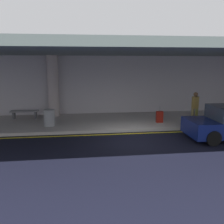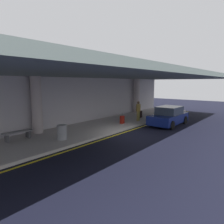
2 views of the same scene
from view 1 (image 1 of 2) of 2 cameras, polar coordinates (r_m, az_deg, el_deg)
name	(u,v)px [view 1 (image 1 of 2)]	position (r m, az deg, el deg)	size (l,w,h in m)	color
ground_plane	(134,138)	(11.56, 5.09, -5.92)	(60.00, 60.00, 0.00)	black
sidewalk	(123,121)	(14.48, 2.48, -2.06)	(26.00, 4.20, 0.15)	#B5AEA9
lane_stripe_yellow	(131,134)	(12.24, 4.37, -4.91)	(26.00, 0.14, 0.01)	yellow
support_column_far_left	(53,86)	(15.66, -13.16, 5.72)	(0.66, 0.66, 3.65)	#B7A9A7
ceiling_overhang	(125,52)	(13.61, 2.99, 13.53)	(28.00, 13.20, 0.30)	slate
terminal_back_wall	(117,86)	(16.38, 1.20, 5.98)	(26.00, 0.30, 3.80)	#B7B1B8
traveler_with_luggage	(195,105)	(14.23, 18.32, 1.41)	(0.38, 0.38, 1.68)	olive
suitcase_upright_primary	(160,117)	(14.00, 10.73, -1.08)	(0.36, 0.22, 0.90)	maroon
suitcase_upright_secondary	(214,114)	(15.72, 22.18, -0.39)	(0.36, 0.22, 0.90)	black
bench_metal	(25,113)	(15.53, -19.17, -0.16)	(1.60, 0.50, 0.48)	slate
trash_bin_steel	(49,118)	(13.38, -14.00, -1.29)	(0.56, 0.56, 0.85)	gray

